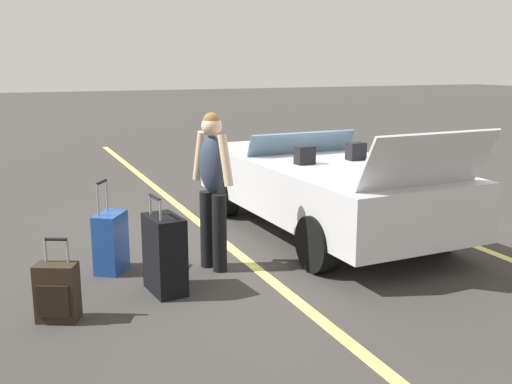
{
  "coord_description": "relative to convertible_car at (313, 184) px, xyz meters",
  "views": [
    {
      "loc": [
        -6.47,
        3.65,
        2.14
      ],
      "look_at": [
        -0.64,
        1.18,
        0.75
      ],
      "focal_mm": 41.56,
      "sensor_mm": 36.0,
      "label": 1
    }
  ],
  "objects": [
    {
      "name": "lot_line_near",
      "position": [
        -0.2,
        -1.39,
        -0.59
      ],
      "size": [
        18.0,
        0.12,
        0.01
      ],
      "primitive_type": "cube",
      "color": "#EAE066",
      "rests_on": "ground_plane"
    },
    {
      "name": "suitcase_large_black",
      "position": [
        -1.43,
        2.35,
        -0.22
      ],
      "size": [
        0.51,
        0.35,
        0.95
      ],
      "rotation": [
        0.0,
        0.0,
        4.83
      ],
      "color": "black",
      "rests_on": "ground_plane"
    },
    {
      "name": "suitcase_small_carryon",
      "position": [
        -1.71,
        3.36,
        -0.34
      ],
      "size": [
        0.33,
        0.39,
        0.71
      ],
      "rotation": [
        0.0,
        0.0,
        2.7
      ],
      "color": "#2D2319",
      "rests_on": "ground_plane"
    },
    {
      "name": "traveler_person",
      "position": [
        -1.0,
        1.72,
        0.34
      ],
      "size": [
        0.59,
        0.32,
        1.65
      ],
      "rotation": [
        0.0,
        0.0,
        -1.2
      ],
      "color": "black",
      "rests_on": "ground_plane"
    },
    {
      "name": "ground_plane",
      "position": [
        -0.2,
        -0.01,
        -0.59
      ],
      "size": [
        80.0,
        80.0,
        0.0
      ],
      "primitive_type": "plane",
      "color": "#383533"
    },
    {
      "name": "lot_line_mid",
      "position": [
        -0.2,
        1.31,
        -0.59
      ],
      "size": [
        18.0,
        0.12,
        0.01
      ],
      "primitive_type": "cube",
      "color": "#EAE066",
      "rests_on": "ground_plane"
    },
    {
      "name": "convertible_car",
      "position": [
        0.0,
        0.0,
        0.0
      ],
      "size": [
        4.26,
        1.96,
        1.51
      ],
      "rotation": [
        0.0,
        0.0,
        0.04
      ],
      "color": "silver",
      "rests_on": "ground_plane"
    },
    {
      "name": "suitcase_medium_bright",
      "position": [
        -0.65,
        2.73,
        -0.28
      ],
      "size": [
        0.47,
        0.42,
        0.96
      ],
      "rotation": [
        0.0,
        0.0,
        4.14
      ],
      "color": "#1E479E",
      "rests_on": "ground_plane"
    }
  ]
}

